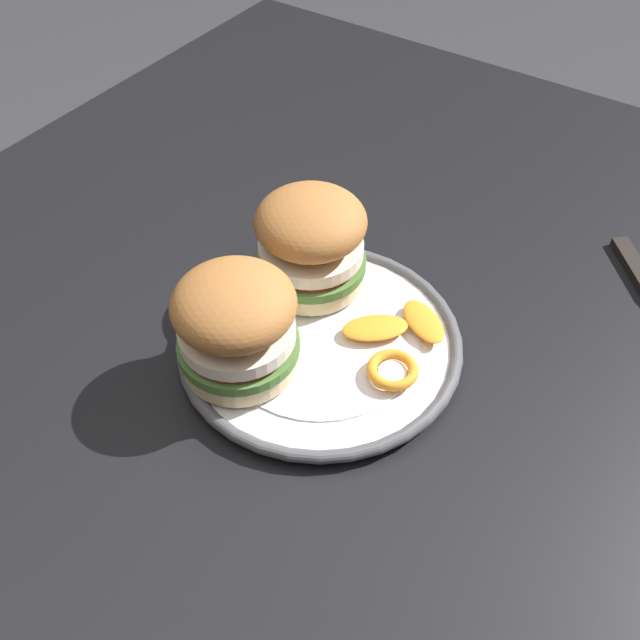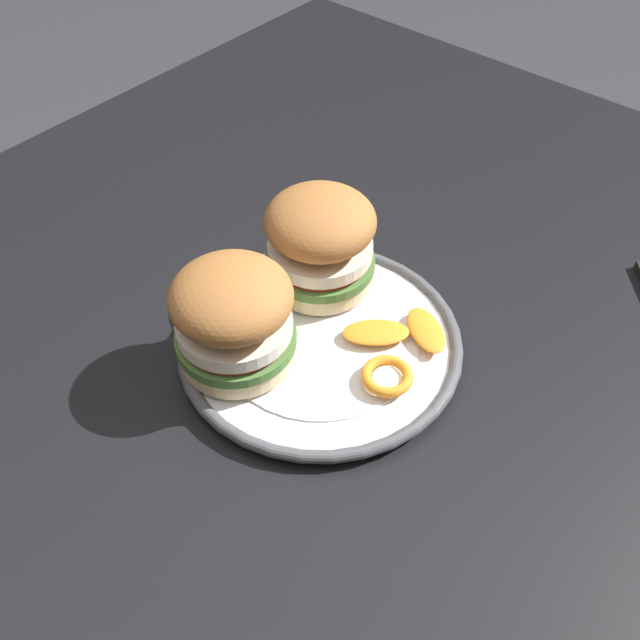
{
  "view_description": "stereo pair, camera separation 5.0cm",
  "coord_description": "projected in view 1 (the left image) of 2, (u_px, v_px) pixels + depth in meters",
  "views": [
    {
      "loc": [
        0.29,
        0.3,
        1.27
      ],
      "look_at": [
        -0.08,
        0.06,
        0.8
      ],
      "focal_mm": 39.98,
      "sensor_mm": 36.0,
      "label": 1
    },
    {
      "loc": [
        0.26,
        0.34,
        1.27
      ],
      "look_at": [
        -0.08,
        0.06,
        0.8
      ],
      "focal_mm": 39.98,
      "sensor_mm": 36.0,
      "label": 2
    }
  ],
  "objects": [
    {
      "name": "orange_peel_strip_long",
      "position": [
        375.0,
        328.0,
        0.67
      ],
      "size": [
        0.07,
        0.07,
        0.01
      ],
      "color": "orange",
      "rests_on": "dinner_plate"
    },
    {
      "name": "sandwich_half_left",
      "position": [
        236.0,
        323.0,
        0.61
      ],
      "size": [
        0.11,
        0.11,
        0.1
      ],
      "color": "beige",
      "rests_on": "dinner_plate"
    },
    {
      "name": "orange_peel_curled",
      "position": [
        393.0,
        370.0,
        0.63
      ],
      "size": [
        0.06,
        0.06,
        0.01
      ],
      "color": "orange",
      "rests_on": "dinner_plate"
    },
    {
      "name": "dinner_plate",
      "position": [
        320.0,
        342.0,
        0.67
      ],
      "size": [
        0.27,
        0.27,
        0.02
      ],
      "color": "white",
      "rests_on": "dining_table"
    },
    {
      "name": "dining_table",
      "position": [
        233.0,
        434.0,
        0.73
      ],
      "size": [
        1.37,
        0.93,
        0.76
      ],
      "color": "black",
      "rests_on": "ground"
    },
    {
      "name": "sandwich_half_right",
      "position": [
        311.0,
        241.0,
        0.68
      ],
      "size": [
        0.12,
        0.12,
        0.1
      ],
      "color": "beige",
      "rests_on": "dinner_plate"
    },
    {
      "name": "orange_peel_strip_short",
      "position": [
        424.0,
        321.0,
        0.67
      ],
      "size": [
        0.06,
        0.07,
        0.01
      ],
      "color": "orange",
      "rests_on": "dinner_plate"
    }
  ]
}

